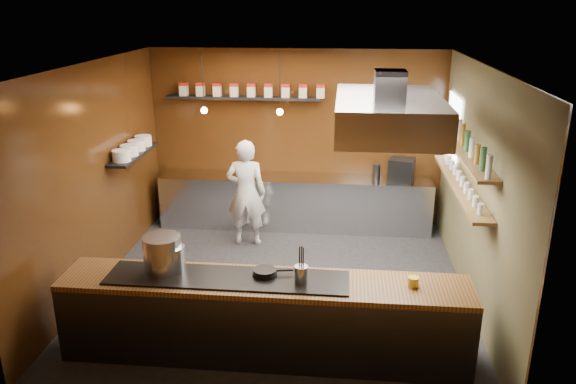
# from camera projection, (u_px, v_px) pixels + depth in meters

# --- Properties ---
(floor) EXTENTS (5.00, 5.00, 0.00)m
(floor) POSITION_uv_depth(u_px,v_px,m) (281.00, 285.00, 7.77)
(floor) COLOR black
(floor) RESTS_ON ground
(back_wall) EXTENTS (5.00, 0.00, 5.00)m
(back_wall) POSITION_uv_depth(u_px,v_px,m) (297.00, 138.00, 9.64)
(back_wall) COLOR #37180A
(back_wall) RESTS_ON ground
(left_wall) EXTENTS (0.00, 5.00, 5.00)m
(left_wall) POSITION_uv_depth(u_px,v_px,m) (96.00, 177.00, 7.52)
(left_wall) COLOR #37180A
(left_wall) RESTS_ON ground
(right_wall) EXTENTS (0.00, 5.00, 5.00)m
(right_wall) POSITION_uv_depth(u_px,v_px,m) (478.00, 189.00, 7.05)
(right_wall) COLOR brown
(right_wall) RESTS_ON ground
(ceiling) EXTENTS (5.00, 5.00, 0.00)m
(ceiling) POSITION_uv_depth(u_px,v_px,m) (280.00, 65.00, 6.80)
(ceiling) COLOR silver
(ceiling) RESTS_ON back_wall
(window_pane) EXTENTS (0.00, 1.00, 1.00)m
(window_pane) POSITION_uv_depth(u_px,v_px,m) (453.00, 128.00, 8.53)
(window_pane) COLOR white
(window_pane) RESTS_ON right_wall
(prep_counter) EXTENTS (4.60, 0.65, 0.90)m
(prep_counter) POSITION_uv_depth(u_px,v_px,m) (295.00, 202.00, 9.67)
(prep_counter) COLOR silver
(prep_counter) RESTS_ON floor
(pass_counter) EXTENTS (4.40, 0.72, 0.94)m
(pass_counter) POSITION_uv_depth(u_px,v_px,m) (264.00, 318.00, 6.11)
(pass_counter) COLOR #38383D
(pass_counter) RESTS_ON floor
(tin_shelf) EXTENTS (2.60, 0.26, 0.04)m
(tin_shelf) POSITION_uv_depth(u_px,v_px,m) (243.00, 98.00, 9.36)
(tin_shelf) COLOR black
(tin_shelf) RESTS_ON back_wall
(plate_shelf) EXTENTS (0.30, 1.40, 0.04)m
(plate_shelf) POSITION_uv_depth(u_px,v_px,m) (133.00, 154.00, 8.43)
(plate_shelf) COLOR black
(plate_shelf) RESTS_ON left_wall
(bottle_shelf_upper) EXTENTS (0.26, 2.80, 0.04)m
(bottle_shelf_upper) POSITION_uv_depth(u_px,v_px,m) (464.00, 150.00, 7.21)
(bottle_shelf_upper) COLOR olive
(bottle_shelf_upper) RESTS_ON right_wall
(bottle_shelf_lower) EXTENTS (0.26, 2.80, 0.04)m
(bottle_shelf_lower) POSITION_uv_depth(u_px,v_px,m) (460.00, 185.00, 7.36)
(bottle_shelf_lower) COLOR olive
(bottle_shelf_lower) RESTS_ON right_wall
(extractor_hood) EXTENTS (1.20, 2.00, 0.72)m
(extractor_hood) POSITION_uv_depth(u_px,v_px,m) (388.00, 114.00, 6.46)
(extractor_hood) COLOR #38383D
(extractor_hood) RESTS_ON ceiling
(pendant_left) EXTENTS (0.10, 0.10, 0.95)m
(pendant_left) POSITION_uv_depth(u_px,v_px,m) (204.00, 107.00, 8.81)
(pendant_left) COLOR black
(pendant_left) RESTS_ON ceiling
(pendant_right) EXTENTS (0.10, 0.10, 0.95)m
(pendant_right) POSITION_uv_depth(u_px,v_px,m) (280.00, 109.00, 8.69)
(pendant_right) COLOR black
(pendant_right) RESTS_ON ceiling
(storage_tins) EXTENTS (2.43, 0.13, 0.22)m
(storage_tins) POSITION_uv_depth(u_px,v_px,m) (251.00, 90.00, 9.31)
(storage_tins) COLOR beige
(storage_tins) RESTS_ON tin_shelf
(plate_stacks) EXTENTS (0.26, 1.16, 0.16)m
(plate_stacks) POSITION_uv_depth(u_px,v_px,m) (133.00, 148.00, 8.40)
(plate_stacks) COLOR white
(plate_stacks) RESTS_ON plate_shelf
(bottles) EXTENTS (0.06, 2.66, 0.24)m
(bottles) POSITION_uv_depth(u_px,v_px,m) (465.00, 139.00, 7.17)
(bottles) COLOR silver
(bottles) RESTS_ON bottle_shelf_upper
(wine_glasses) EXTENTS (0.07, 2.37, 0.13)m
(wine_glasses) POSITION_uv_depth(u_px,v_px,m) (461.00, 178.00, 7.34)
(wine_glasses) COLOR silver
(wine_glasses) RESTS_ON bottle_shelf_lower
(stockpot_large) EXTENTS (0.53, 0.53, 0.40)m
(stockpot_large) POSITION_uv_depth(u_px,v_px,m) (163.00, 254.00, 6.07)
(stockpot_large) COLOR silver
(stockpot_large) RESTS_ON pass_counter
(stockpot_small) EXTENTS (0.31, 0.31, 0.29)m
(stockpot_small) POSITION_uv_depth(u_px,v_px,m) (171.00, 259.00, 6.09)
(stockpot_small) COLOR #BABCC1
(stockpot_small) RESTS_ON pass_counter
(utensil_crock) EXTENTS (0.19, 0.19, 0.18)m
(utensil_crock) POSITION_uv_depth(u_px,v_px,m) (301.00, 274.00, 5.86)
(utensil_crock) COLOR #B2B4B9
(utensil_crock) RESTS_ON pass_counter
(frying_pan) EXTENTS (0.44, 0.27, 0.07)m
(frying_pan) POSITION_uv_depth(u_px,v_px,m) (265.00, 272.00, 6.03)
(frying_pan) COLOR black
(frying_pan) RESTS_ON pass_counter
(butter_jar) EXTENTS (0.12, 0.12, 0.10)m
(butter_jar) POSITION_uv_depth(u_px,v_px,m) (413.00, 282.00, 5.83)
(butter_jar) COLOR yellow
(butter_jar) RESTS_ON pass_counter
(espresso_machine) EXTENTS (0.47, 0.46, 0.39)m
(espresso_machine) POSITION_uv_depth(u_px,v_px,m) (401.00, 170.00, 9.23)
(espresso_machine) COLOR black
(espresso_machine) RESTS_ON prep_counter
(chef) EXTENTS (0.63, 0.42, 1.72)m
(chef) POSITION_uv_depth(u_px,v_px,m) (246.00, 193.00, 8.87)
(chef) COLOR white
(chef) RESTS_ON floor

